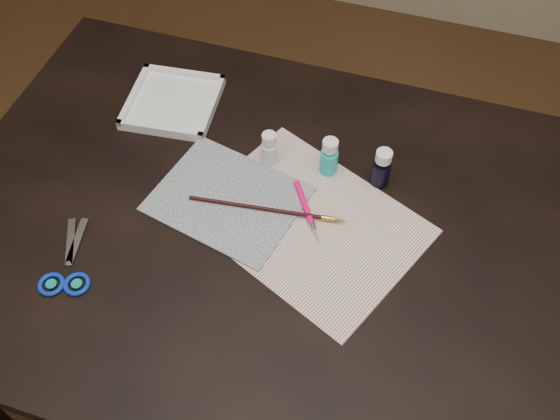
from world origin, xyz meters
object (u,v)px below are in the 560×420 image
(scissors, at_px, (66,256))
(palette_tray, at_px, (173,102))
(paint_bottle_cyan, at_px, (329,157))
(paint_bottle_navy, at_px, (382,168))
(paper, at_px, (308,223))
(canvas, at_px, (228,199))
(paint_bottle_white, at_px, (269,149))

(scissors, xyz_separation_m, palette_tray, (0.03, 0.42, 0.01))
(paint_bottle_cyan, bearing_deg, scissors, -139.32)
(paint_bottle_navy, height_order, palette_tray, paint_bottle_navy)
(paper, distance_m, canvas, 0.16)
(paint_bottle_white, height_order, paint_bottle_navy, paint_bottle_navy)
(paint_bottle_navy, bearing_deg, canvas, -153.88)
(paint_bottle_cyan, bearing_deg, paint_bottle_white, -173.81)
(paper, relative_size, canvas, 1.47)
(canvas, height_order, paint_bottle_navy, paint_bottle_navy)
(paint_bottle_navy, distance_m, palette_tray, 0.48)
(paint_bottle_white, height_order, scissors, paint_bottle_white)
(paint_bottle_navy, distance_m, scissors, 0.60)
(canvas, relative_size, paint_bottle_white, 3.46)
(paint_bottle_white, bearing_deg, palette_tray, 160.29)
(canvas, xyz_separation_m, paint_bottle_cyan, (0.16, 0.13, 0.04))
(paint_bottle_white, xyz_separation_m, paint_bottle_cyan, (0.12, 0.01, 0.00))
(paint_bottle_cyan, distance_m, scissors, 0.52)
(paper, distance_m, palette_tray, 0.42)
(scissors, bearing_deg, paper, -87.70)
(paper, distance_m, paint_bottle_navy, 0.18)
(paint_bottle_navy, xyz_separation_m, scissors, (-0.50, -0.34, -0.04))
(paper, bearing_deg, paint_bottle_navy, 52.51)
(paint_bottle_white, xyz_separation_m, palette_tray, (-0.25, 0.09, -0.03))
(canvas, distance_m, paint_bottle_cyan, 0.21)
(paint_bottle_white, distance_m, paint_bottle_cyan, 0.12)
(paper, xyz_separation_m, paint_bottle_navy, (0.10, 0.14, 0.04))
(canvas, bearing_deg, paint_bottle_cyan, 38.10)
(scissors, bearing_deg, canvas, -72.82)
(paint_bottle_white, xyz_separation_m, paint_bottle_navy, (0.22, 0.01, 0.00))
(paint_bottle_white, bearing_deg, paint_bottle_cyan, 6.19)
(paint_bottle_white, distance_m, paint_bottle_navy, 0.22)
(paper, height_order, paint_bottle_cyan, paint_bottle_cyan)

